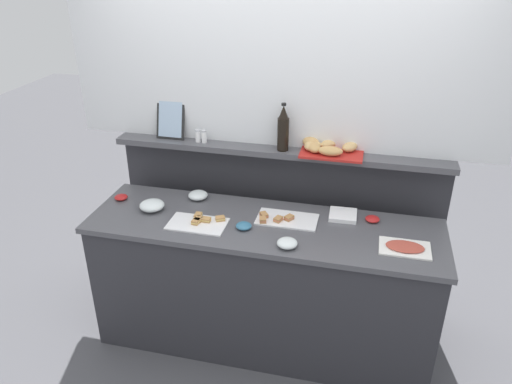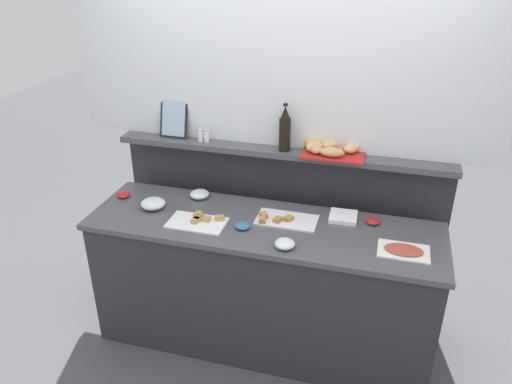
# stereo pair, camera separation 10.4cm
# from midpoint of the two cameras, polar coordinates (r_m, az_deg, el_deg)

# --- Properties ---
(ground_plane) EXTENTS (12.00, 12.00, 0.00)m
(ground_plane) POSITION_cam_midpoint_polar(r_m,az_deg,el_deg) (4.08, 1.92, -10.79)
(ground_plane) COLOR #4C4C51
(buffet_counter) EXTENTS (2.20, 0.65, 0.93)m
(buffet_counter) POSITION_cam_midpoint_polar(r_m,az_deg,el_deg) (3.33, -0.09, -10.56)
(buffet_counter) COLOR #2D2D33
(buffet_counter) RESTS_ON ground_plane
(back_ledge_unit) EXTENTS (2.26, 0.22, 1.26)m
(back_ledge_unit) POSITION_cam_midpoint_polar(r_m,az_deg,el_deg) (3.63, 1.76, -3.42)
(back_ledge_unit) COLOR #2D2D33
(back_ledge_unit) RESTS_ON ground_plane
(upper_wall_panel) EXTENTS (2.86, 0.08, 1.34)m
(upper_wall_panel) POSITION_cam_midpoint_polar(r_m,az_deg,el_deg) (3.21, 2.17, 16.78)
(upper_wall_panel) COLOR silver
(upper_wall_panel) RESTS_ON back_ledge_unit
(sandwich_platter_side) EXTENTS (0.36, 0.21, 0.04)m
(sandwich_platter_side) POSITION_cam_midpoint_polar(r_m,az_deg,el_deg) (3.09, -7.49, -3.50)
(sandwich_platter_side) COLOR white
(sandwich_platter_side) RESTS_ON buffet_counter
(sandwich_platter_rear) EXTENTS (0.38, 0.21, 0.04)m
(sandwich_platter_rear) POSITION_cam_midpoint_polar(r_m,az_deg,el_deg) (3.11, 2.27, -3.12)
(sandwich_platter_rear) COLOR white
(sandwich_platter_rear) RESTS_ON buffet_counter
(cold_cuts_platter) EXTENTS (0.29, 0.19, 0.02)m
(cold_cuts_platter) POSITION_cam_midpoint_polar(r_m,az_deg,el_deg) (2.94, 15.71, -6.16)
(cold_cuts_platter) COLOR white
(cold_cuts_platter) RESTS_ON buffet_counter
(glass_bowl_large) EXTENTS (0.12, 0.12, 0.05)m
(glass_bowl_large) POSITION_cam_midpoint_polar(r_m,az_deg,el_deg) (2.85, 2.54, -5.91)
(glass_bowl_large) COLOR silver
(glass_bowl_large) RESTS_ON buffet_counter
(glass_bowl_medium) EXTENTS (0.16, 0.16, 0.06)m
(glass_bowl_medium) POSITION_cam_midpoint_polar(r_m,az_deg,el_deg) (3.30, -12.71, -1.55)
(glass_bowl_medium) COLOR silver
(glass_bowl_medium) RESTS_ON buffet_counter
(glass_bowl_small) EXTENTS (0.13, 0.13, 0.05)m
(glass_bowl_small) POSITION_cam_midpoint_polar(r_m,az_deg,el_deg) (3.39, -7.53, -0.40)
(glass_bowl_small) COLOR silver
(glass_bowl_small) RESTS_ON buffet_counter
(condiment_bowl_dark) EXTENTS (0.10, 0.10, 0.03)m
(condiment_bowl_dark) POSITION_cam_midpoint_polar(r_m,az_deg,el_deg) (3.02, -2.41, -3.90)
(condiment_bowl_dark) COLOR teal
(condiment_bowl_dark) RESTS_ON buffet_counter
(condiment_bowl_teal) EXTENTS (0.09, 0.09, 0.03)m
(condiment_bowl_teal) POSITION_cam_midpoint_polar(r_m,az_deg,el_deg) (3.49, -16.02, -0.59)
(condiment_bowl_teal) COLOR red
(condiment_bowl_teal) RESTS_ON buffet_counter
(condiment_bowl_red) EXTENTS (0.09, 0.09, 0.03)m
(condiment_bowl_red) POSITION_cam_midpoint_polar(r_m,az_deg,el_deg) (3.17, 12.28, -3.04)
(condiment_bowl_red) COLOR red
(condiment_bowl_red) RESTS_ON buffet_counter
(napkin_stack) EXTENTS (0.17, 0.17, 0.03)m
(napkin_stack) POSITION_cam_midpoint_polar(r_m,az_deg,el_deg) (3.18, 9.01, -2.63)
(napkin_stack) COLOR white
(napkin_stack) RESTS_ON buffet_counter
(wine_bottle_dark) EXTENTS (0.08, 0.08, 0.32)m
(wine_bottle_dark) POSITION_cam_midpoint_polar(r_m,az_deg,el_deg) (3.23, 2.20, 7.18)
(wine_bottle_dark) COLOR black
(wine_bottle_dark) RESTS_ON back_ledge_unit
(salt_shaker) EXTENTS (0.03, 0.03, 0.09)m
(salt_shaker) POSITION_cam_midpoint_polar(r_m,az_deg,el_deg) (3.43, -7.55, 6.38)
(salt_shaker) COLOR white
(salt_shaker) RESTS_ON back_ledge_unit
(pepper_shaker) EXTENTS (0.03, 0.03, 0.09)m
(pepper_shaker) POSITION_cam_midpoint_polar(r_m,az_deg,el_deg) (3.42, -6.85, 6.33)
(pepper_shaker) COLOR white
(pepper_shaker) RESTS_ON back_ledge_unit
(bread_basket) EXTENTS (0.42, 0.27, 0.08)m
(bread_basket) POSITION_cam_midpoint_polar(r_m,az_deg,el_deg) (3.24, 6.98, 5.03)
(bread_basket) COLOR #B2231E
(bread_basket) RESTS_ON back_ledge_unit
(framed_picture) EXTENTS (0.20, 0.08, 0.27)m
(framed_picture) POSITION_cam_midpoint_polar(r_m,az_deg,el_deg) (3.51, -10.61, 8.24)
(framed_picture) COLOR black
(framed_picture) RESTS_ON back_ledge_unit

